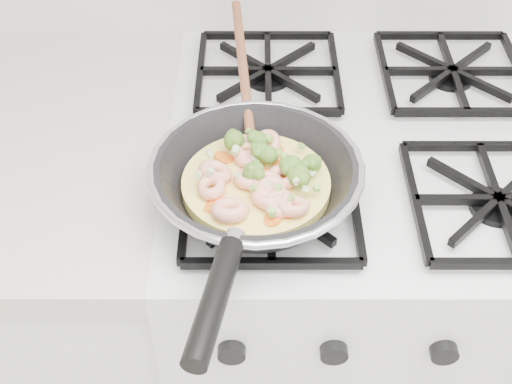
{
  "coord_description": "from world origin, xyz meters",
  "views": [
    {
      "loc": [
        -0.17,
        0.89,
        1.56
      ],
      "look_at": [
        -0.17,
        1.55,
        0.93
      ],
      "focal_mm": 49.19,
      "sensor_mm": 36.0,
      "label": 1
    }
  ],
  "objects": [
    {
      "name": "skillet",
      "position": [
        -0.17,
        1.55,
        0.96
      ],
      "size": [
        0.28,
        0.63,
        0.1
      ],
      "rotation": [
        0.0,
        0.0,
        -0.15
      ],
      "color": "black",
      "rests_on": "stove"
    },
    {
      "name": "stove",
      "position": [
        0.0,
        1.7,
        0.46
      ],
      "size": [
        0.6,
        0.6,
        0.92
      ],
      "color": "silver",
      "rests_on": "ground"
    }
  ]
}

